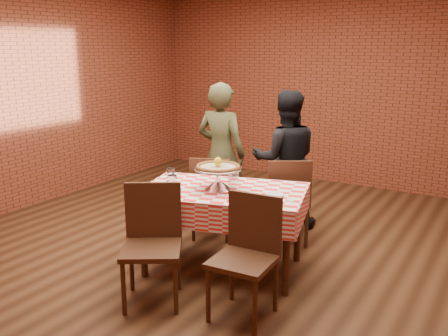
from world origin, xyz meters
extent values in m
plane|color=black|center=(0.00, 0.00, 0.00)|extent=(6.00, 6.00, 0.00)
plane|color=brown|center=(0.00, 3.00, 1.45)|extent=(5.50, 0.00, 5.50)
cube|color=#452516|center=(0.30, -0.38, 0.38)|extent=(1.60, 1.20, 0.75)
cylinder|color=#C9B991|center=(0.27, -0.40, 0.96)|extent=(0.52, 0.52, 0.03)
ellipsoid|color=yellow|center=(0.27, -0.40, 1.01)|extent=(0.09, 0.09, 0.09)
cylinder|color=white|center=(-0.08, -0.61, 0.82)|extent=(0.10, 0.10, 0.13)
cylinder|color=white|center=(-0.25, -0.42, 0.82)|extent=(0.10, 0.10, 0.13)
cylinder|color=white|center=(0.78, -0.31, 0.76)|extent=(0.20, 0.20, 0.01)
cube|color=white|center=(0.96, -0.39, 0.76)|extent=(0.06, 0.06, 0.00)
cube|color=white|center=(0.94, -0.36, 0.76)|extent=(0.05, 0.04, 0.00)
cube|color=silver|center=(0.24, -0.09, 0.83)|extent=(0.12, 0.11, 0.14)
imported|color=#414527|center=(-0.38, 0.69, 0.80)|extent=(0.61, 0.42, 1.61)
imported|color=black|center=(0.30, 0.95, 0.77)|extent=(0.94, 0.88, 1.53)
camera|label=1|loc=(2.50, -3.95, 2.00)|focal=39.49mm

